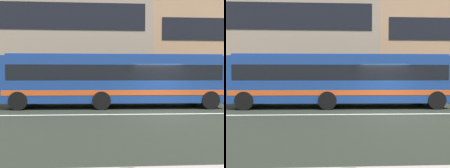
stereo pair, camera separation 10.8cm
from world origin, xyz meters
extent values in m
plane|color=#262C23|center=(0.00, 0.00, 0.00)|extent=(160.00, 160.00, 0.00)
cube|color=silver|center=(0.00, 0.00, 0.00)|extent=(60.00, 0.16, 0.01)
cube|color=#2F5D24|center=(2.71, 6.39, 0.42)|extent=(20.90, 1.10, 0.84)
cube|color=tan|center=(-8.52, 15.88, 6.92)|extent=(21.40, 10.25, 13.84)
cube|color=black|center=(-8.52, 10.73, 8.03)|extent=(19.69, 0.04, 2.77)
cube|color=navy|center=(-2.34, 2.51, 1.64)|extent=(12.47, 2.62, 2.58)
cube|color=black|center=(-2.34, 2.51, 2.03)|extent=(11.73, 2.63, 0.83)
cube|color=#E7561D|center=(-2.34, 2.51, 0.93)|extent=(12.22, 2.64, 0.28)
cube|color=navy|center=(-2.34, 2.51, 2.99)|extent=(11.97, 2.22, 0.12)
cube|color=black|center=(3.89, 2.43, 2.03)|extent=(0.06, 2.07, 0.91)
cylinder|color=black|center=(2.90, 3.58, 0.50)|extent=(1.00, 0.29, 1.00)
cylinder|color=black|center=(2.87, 1.32, 0.50)|extent=(1.00, 0.29, 1.00)
cylinder|color=black|center=(-3.11, 3.65, 0.50)|extent=(1.00, 0.29, 1.00)
cylinder|color=black|center=(-3.14, 1.40, 0.50)|extent=(1.00, 0.29, 1.00)
cylinder|color=black|center=(-7.54, 3.71, 0.50)|extent=(1.00, 0.29, 1.00)
cylinder|color=black|center=(-7.57, 1.45, 0.50)|extent=(1.00, 0.29, 1.00)
camera|label=1|loc=(-3.06, -8.87, 1.72)|focal=30.37mm
camera|label=2|loc=(-2.95, -8.87, 1.72)|focal=30.37mm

